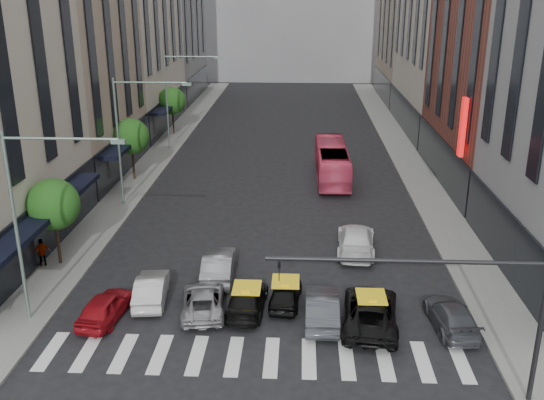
# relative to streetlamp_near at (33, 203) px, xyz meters

# --- Properties ---
(ground) EXTENTS (160.00, 160.00, 0.00)m
(ground) POSITION_rel_streetlamp_near_xyz_m (10.04, -4.00, -5.90)
(ground) COLOR black
(ground) RESTS_ON ground
(sidewalk_left) EXTENTS (3.00, 96.00, 0.15)m
(sidewalk_left) POSITION_rel_streetlamp_near_xyz_m (-1.46, 26.00, -5.83)
(sidewalk_left) COLOR slate
(sidewalk_left) RESTS_ON ground
(sidewalk_right) EXTENTS (3.00, 96.00, 0.15)m
(sidewalk_right) POSITION_rel_streetlamp_near_xyz_m (21.54, 26.00, -5.83)
(sidewalk_right) COLOR slate
(sidewalk_right) RESTS_ON ground
(building_left_b) EXTENTS (8.00, 16.00, 24.00)m
(building_left_b) POSITION_rel_streetlamp_near_xyz_m (-6.96, 24.00, 6.10)
(building_left_b) COLOR tan
(building_left_b) RESTS_ON ground
(building_right_b) EXTENTS (8.00, 18.00, 26.00)m
(building_right_b) POSITION_rel_streetlamp_near_xyz_m (27.04, 23.00, 7.10)
(building_right_b) COLOR brown
(building_right_b) RESTS_ON ground
(tree_near) EXTENTS (2.88, 2.88, 4.95)m
(tree_near) POSITION_rel_streetlamp_near_xyz_m (-1.76, 6.00, -2.25)
(tree_near) COLOR black
(tree_near) RESTS_ON sidewalk_left
(tree_mid) EXTENTS (2.88, 2.88, 4.95)m
(tree_mid) POSITION_rel_streetlamp_near_xyz_m (-1.76, 22.00, -2.25)
(tree_mid) COLOR black
(tree_mid) RESTS_ON sidewalk_left
(tree_far) EXTENTS (2.88, 2.88, 4.95)m
(tree_far) POSITION_rel_streetlamp_near_xyz_m (-1.76, 38.00, -2.25)
(tree_far) COLOR black
(tree_far) RESTS_ON sidewalk_left
(streetlamp_near) EXTENTS (5.38, 0.25, 9.00)m
(streetlamp_near) POSITION_rel_streetlamp_near_xyz_m (0.00, 0.00, 0.00)
(streetlamp_near) COLOR gray
(streetlamp_near) RESTS_ON sidewalk_left
(streetlamp_mid) EXTENTS (5.38, 0.25, 9.00)m
(streetlamp_mid) POSITION_rel_streetlamp_near_xyz_m (0.00, 16.00, 0.00)
(streetlamp_mid) COLOR gray
(streetlamp_mid) RESTS_ON sidewalk_left
(streetlamp_far) EXTENTS (5.38, 0.25, 9.00)m
(streetlamp_far) POSITION_rel_streetlamp_near_xyz_m (0.00, 32.00, 0.00)
(streetlamp_far) COLOR gray
(streetlamp_far) RESTS_ON sidewalk_left
(traffic_signal) EXTENTS (10.10, 0.20, 6.00)m
(traffic_signal) POSITION_rel_streetlamp_near_xyz_m (17.74, -5.00, -1.43)
(traffic_signal) COLOR black
(traffic_signal) RESTS_ON ground
(liberty_sign) EXTENTS (0.30, 0.70, 4.00)m
(liberty_sign) POSITION_rel_streetlamp_near_xyz_m (22.64, 16.00, 0.10)
(liberty_sign) COLOR red
(liberty_sign) RESTS_ON ground
(car_red) EXTENTS (2.08, 4.09, 1.33)m
(car_red) POSITION_rel_streetlamp_near_xyz_m (2.64, 0.25, -5.24)
(car_red) COLOR maroon
(car_red) RESTS_ON ground
(car_white_front) EXTENTS (1.89, 4.26, 1.36)m
(car_white_front) POSITION_rel_streetlamp_near_xyz_m (4.40, 2.16, -5.22)
(car_white_front) COLOR #B9B9B9
(car_white_front) RESTS_ON ground
(car_silver) EXTENTS (2.60, 4.61, 1.22)m
(car_silver) POSITION_rel_streetlamp_near_xyz_m (7.14, 1.21, -5.30)
(car_silver) COLOR gray
(car_silver) RESTS_ON ground
(taxi_left) EXTENTS (1.97, 4.37, 1.24)m
(taxi_left) POSITION_rel_streetlamp_near_xyz_m (9.27, 1.36, -5.28)
(taxi_left) COLOR black
(taxi_left) RESTS_ON ground
(taxi_center) EXTENTS (1.75, 3.72, 1.23)m
(taxi_center) POSITION_rel_streetlamp_near_xyz_m (11.12, 2.13, -5.29)
(taxi_center) COLOR black
(taxi_center) RESTS_ON ground
(car_grey_mid) EXTENTS (1.57, 4.42, 1.45)m
(car_grey_mid) POSITION_rel_streetlamp_near_xyz_m (12.86, 0.61, -5.18)
(car_grey_mid) COLOR #3A3C41
(car_grey_mid) RESTS_ON ground
(taxi_right) EXTENTS (3.00, 5.54, 1.47)m
(taxi_right) POSITION_rel_streetlamp_near_xyz_m (15.11, 0.32, -5.17)
(taxi_right) COLOR black
(taxi_right) RESTS_ON ground
(car_grey_curb) EXTENTS (2.11, 4.43, 1.25)m
(car_grey_curb) POSITION_rel_streetlamp_near_xyz_m (18.80, 0.27, -5.28)
(car_grey_curb) COLOR #43454B
(car_grey_curb) RESTS_ON ground
(car_row2_left) EXTENTS (1.77, 4.62, 1.50)m
(car_row2_left) POSITION_rel_streetlamp_near_xyz_m (7.43, 4.87, -5.15)
(car_row2_left) COLOR gray
(car_row2_left) RESTS_ON ground
(car_row2_right) EXTENTS (2.56, 5.44, 1.53)m
(car_row2_right) POSITION_rel_streetlamp_near_xyz_m (15.12, 8.66, -5.14)
(car_row2_right) COLOR white
(car_row2_right) RESTS_ON ground
(bus) EXTENTS (2.55, 10.41, 2.89)m
(bus) POSITION_rel_streetlamp_near_xyz_m (14.33, 23.21, -4.46)
(bus) COLOR #F1476C
(bus) RESTS_ON ground
(pedestrian_far) EXTENTS (1.02, 0.74, 1.61)m
(pedestrian_far) POSITION_rel_streetlamp_near_xyz_m (-2.56, 5.58, -4.95)
(pedestrian_far) COLOR gray
(pedestrian_far) RESTS_ON sidewalk_left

